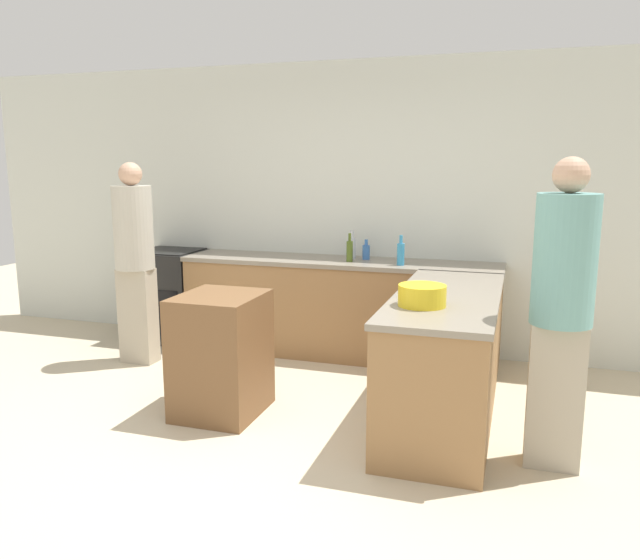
{
  "coord_description": "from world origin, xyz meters",
  "views": [
    {
      "loc": [
        1.56,
        -3.33,
        1.78
      ],
      "look_at": [
        0.21,
        0.86,
        0.94
      ],
      "focal_mm": 35.0,
      "sensor_mm": 36.0,
      "label": 1
    }
  ],
  "objects_px": {
    "range_oven": "(171,295)",
    "dish_soap_bottle": "(401,253)",
    "olive_oil_bottle": "(350,250)",
    "mixing_bowl": "(422,295)",
    "vinegar_bottle_clear": "(352,248)",
    "person_by_range": "(135,256)",
    "island_table": "(221,354)",
    "person_at_peninsula": "(562,304)",
    "water_bottle_blue": "(366,252)"
  },
  "relations": [
    {
      "from": "island_table",
      "to": "dish_soap_bottle",
      "type": "relative_size",
      "value": 3.31
    },
    {
      "from": "island_table",
      "to": "person_at_peninsula",
      "type": "distance_m",
      "value": 2.3
    },
    {
      "from": "island_table",
      "to": "mixing_bowl",
      "type": "distance_m",
      "value": 1.52
    },
    {
      "from": "island_table",
      "to": "mixing_bowl",
      "type": "xyz_separation_m",
      "value": [
        1.42,
        -0.04,
        0.53
      ]
    },
    {
      "from": "range_oven",
      "to": "person_at_peninsula",
      "type": "height_order",
      "value": "person_at_peninsula"
    },
    {
      "from": "water_bottle_blue",
      "to": "dish_soap_bottle",
      "type": "height_order",
      "value": "dish_soap_bottle"
    },
    {
      "from": "island_table",
      "to": "olive_oil_bottle",
      "type": "distance_m",
      "value": 1.7
    },
    {
      "from": "mixing_bowl",
      "to": "person_by_range",
      "type": "xyz_separation_m",
      "value": [
        -2.66,
        0.87,
        0.0
      ]
    },
    {
      "from": "island_table",
      "to": "person_at_peninsula",
      "type": "xyz_separation_m",
      "value": [
        2.23,
        -0.13,
        0.55
      ]
    },
    {
      "from": "mixing_bowl",
      "to": "olive_oil_bottle",
      "type": "height_order",
      "value": "olive_oil_bottle"
    },
    {
      "from": "water_bottle_blue",
      "to": "person_at_peninsula",
      "type": "distance_m",
      "value": 2.4
    },
    {
      "from": "water_bottle_blue",
      "to": "dish_soap_bottle",
      "type": "bearing_deg",
      "value": -32.14
    },
    {
      "from": "island_table",
      "to": "vinegar_bottle_clear",
      "type": "height_order",
      "value": "vinegar_bottle_clear"
    },
    {
      "from": "dish_soap_bottle",
      "to": "person_at_peninsula",
      "type": "height_order",
      "value": "person_at_peninsula"
    },
    {
      "from": "olive_oil_bottle",
      "to": "person_at_peninsula",
      "type": "bearing_deg",
      "value": -43.97
    },
    {
      "from": "olive_oil_bottle",
      "to": "mixing_bowl",
      "type": "bearing_deg",
      "value": -60.22
    },
    {
      "from": "water_bottle_blue",
      "to": "vinegar_bottle_clear",
      "type": "relative_size",
      "value": 0.69
    },
    {
      "from": "vinegar_bottle_clear",
      "to": "olive_oil_bottle",
      "type": "height_order",
      "value": "vinegar_bottle_clear"
    },
    {
      "from": "mixing_bowl",
      "to": "dish_soap_bottle",
      "type": "height_order",
      "value": "dish_soap_bottle"
    },
    {
      "from": "range_oven",
      "to": "dish_soap_bottle",
      "type": "height_order",
      "value": "dish_soap_bottle"
    },
    {
      "from": "vinegar_bottle_clear",
      "to": "person_by_range",
      "type": "bearing_deg",
      "value": -154.26
    },
    {
      "from": "range_oven",
      "to": "water_bottle_blue",
      "type": "distance_m",
      "value": 2.08
    },
    {
      "from": "person_by_range",
      "to": "vinegar_bottle_clear",
      "type": "bearing_deg",
      "value": 25.74
    },
    {
      "from": "water_bottle_blue",
      "to": "dish_soap_bottle",
      "type": "relative_size",
      "value": 0.7
    },
    {
      "from": "range_oven",
      "to": "person_by_range",
      "type": "distance_m",
      "value": 0.93
    },
    {
      "from": "dish_soap_bottle",
      "to": "person_at_peninsula",
      "type": "bearing_deg",
      "value": -52.25
    },
    {
      "from": "dish_soap_bottle",
      "to": "person_by_range",
      "type": "xyz_separation_m",
      "value": [
        -2.24,
        -0.63,
        -0.04
      ]
    },
    {
      "from": "mixing_bowl",
      "to": "olive_oil_bottle",
      "type": "bearing_deg",
      "value": 119.78
    },
    {
      "from": "dish_soap_bottle",
      "to": "olive_oil_bottle",
      "type": "height_order",
      "value": "dish_soap_bottle"
    },
    {
      "from": "mixing_bowl",
      "to": "water_bottle_blue",
      "type": "height_order",
      "value": "water_bottle_blue"
    },
    {
      "from": "water_bottle_blue",
      "to": "person_at_peninsula",
      "type": "height_order",
      "value": "person_at_peninsula"
    },
    {
      "from": "island_table",
      "to": "dish_soap_bottle",
      "type": "height_order",
      "value": "dish_soap_bottle"
    },
    {
      "from": "island_table",
      "to": "dish_soap_bottle",
      "type": "bearing_deg",
      "value": 55.33
    },
    {
      "from": "person_by_range",
      "to": "range_oven",
      "type": "bearing_deg",
      "value": 99.48
    },
    {
      "from": "dish_soap_bottle",
      "to": "island_table",
      "type": "bearing_deg",
      "value": -124.67
    },
    {
      "from": "person_at_peninsula",
      "to": "water_bottle_blue",
      "type": "bearing_deg",
      "value": 131.26
    },
    {
      "from": "person_by_range",
      "to": "person_at_peninsula",
      "type": "bearing_deg",
      "value": -15.31
    },
    {
      "from": "range_oven",
      "to": "person_at_peninsula",
      "type": "relative_size",
      "value": 0.5
    },
    {
      "from": "island_table",
      "to": "mixing_bowl",
      "type": "relative_size",
      "value": 2.91
    },
    {
      "from": "water_bottle_blue",
      "to": "mixing_bowl",
      "type": "bearing_deg",
      "value": -65.71
    },
    {
      "from": "island_table",
      "to": "water_bottle_blue",
      "type": "height_order",
      "value": "water_bottle_blue"
    },
    {
      "from": "water_bottle_blue",
      "to": "vinegar_bottle_clear",
      "type": "height_order",
      "value": "vinegar_bottle_clear"
    },
    {
      "from": "water_bottle_blue",
      "to": "vinegar_bottle_clear",
      "type": "bearing_deg",
      "value": -174.08
    },
    {
      "from": "vinegar_bottle_clear",
      "to": "range_oven",
      "type": "bearing_deg",
      "value": -177.45
    },
    {
      "from": "dish_soap_bottle",
      "to": "olive_oil_bottle",
      "type": "relative_size",
      "value": 1.02
    },
    {
      "from": "range_oven",
      "to": "dish_soap_bottle",
      "type": "bearing_deg",
      "value": -3.15
    },
    {
      "from": "range_oven",
      "to": "person_by_range",
      "type": "xyz_separation_m",
      "value": [
        0.13,
        -0.76,
        0.51
      ]
    },
    {
      "from": "mixing_bowl",
      "to": "range_oven",
      "type": "bearing_deg",
      "value": 149.71
    },
    {
      "from": "water_bottle_blue",
      "to": "person_by_range",
      "type": "relative_size",
      "value": 0.1
    },
    {
      "from": "range_oven",
      "to": "person_by_range",
      "type": "relative_size",
      "value": 0.51
    }
  ]
}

